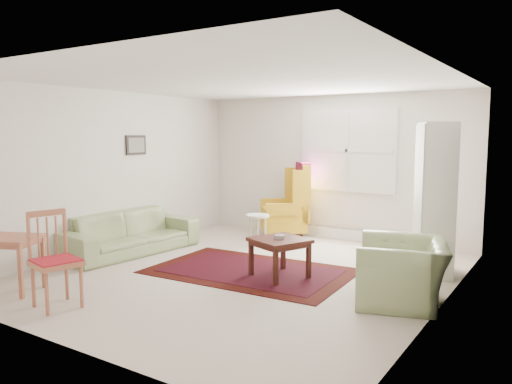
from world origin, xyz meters
The scene contains 9 objects.
room centered at (0.02, 0.21, 1.26)m, with size 5.04×5.54×2.51m.
rug centered at (0.04, 0.10, 0.01)m, with size 2.62×1.69×0.03m, color black, non-canonical shape.
sofa centered at (-2.10, -0.03, 0.44)m, with size 2.17×0.85×0.88m, color #8B9D68.
armchair centered at (2.10, -0.02, 0.41)m, with size 1.05×0.92×0.82m, color #8B9D68.
wingback_chair centered at (-0.74, 2.35, 0.67)m, with size 0.77×0.81×1.33m, color gold, non-canonical shape.
coffee_table centered at (0.51, 0.07, 0.26)m, with size 0.63×0.63×0.51m, color #3F1913, non-canonical shape.
stool centered at (-0.74, 1.50, 0.26)m, with size 0.39×0.39×0.52m, color white, non-canonical shape.
cabinet centered at (2.10, 1.36, 0.99)m, with size 0.42×0.79×1.98m, color silver, non-canonical shape.
desk_chair centered at (-0.91, -2.17, 0.51)m, with size 0.45×0.45×1.02m, color #A86043, non-canonical shape.
Camera 1 is at (3.64, -5.33, 1.83)m, focal length 35.00 mm.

